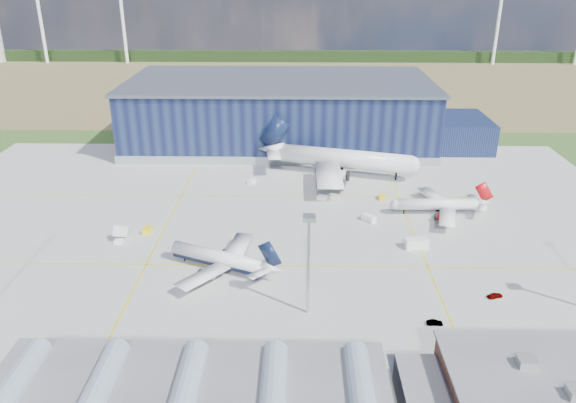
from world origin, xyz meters
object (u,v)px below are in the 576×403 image
object	(u,v)px
gse_cart_b	(322,198)
light_mast_center	(309,249)
airstair	(121,234)
gse_tug_a	(147,230)
hangar	(287,114)
airliner_widebody	(344,149)
airliner_navy	(218,251)
gse_cart_a	(252,181)
car_a	(495,295)
gse_tug_b	(70,356)
gse_tug_c	(382,197)
car_b	(435,323)
gse_van_a	(416,243)
gse_van_b	(369,218)
airliner_red	(438,199)

from	to	relation	value
gse_cart_b	light_mast_center	bearing A→B (deg)	-160.59
airstair	gse_tug_a	bearing A→B (deg)	47.37
hangar	airliner_widebody	world-z (taller)	hangar
airliner_navy	gse_cart_a	world-z (taller)	airliner_navy
gse_cart_a	car_a	xyz separation A→B (m)	(60.24, -69.70, -0.08)
gse_tug_b	hangar	bearing A→B (deg)	94.53
light_mast_center	airliner_navy	world-z (taller)	light_mast_center
light_mast_center	airliner_widebody	world-z (taller)	light_mast_center
gse_cart_a	gse_tug_c	distance (m)	44.42
airliner_navy	car_b	distance (m)	52.96
airliner_navy	car_b	world-z (taller)	airliner_navy
airliner_widebody	car_b	size ratio (longest dim) A/B	17.61
airliner_navy	airstair	xyz separation A→B (m)	(-28.74, 15.87, -3.78)
airliner_navy	gse_tug_a	bearing A→B (deg)	-17.73
car_a	gse_tug_a	bearing A→B (deg)	51.08
gse_tug_a	gse_cart_a	size ratio (longest dim) A/B	1.14
airstair	gse_tug_c	bearing A→B (deg)	35.09
gse_van_a	airstair	bearing A→B (deg)	78.51
airliner_widebody	gse_tug_c	world-z (taller)	airliner_widebody
car_a	airstair	bearing A→B (deg)	54.61
gse_van_b	gse_cart_b	xyz separation A→B (m)	(-12.85, 15.85, -0.31)
light_mast_center	gse_tug_a	world-z (taller)	light_mast_center
airliner_red	gse_tug_b	distance (m)	108.59
airliner_red	airstair	xyz separation A→B (m)	(-89.44, -18.16, -3.57)
light_mast_center	gse_tug_c	distance (m)	69.36
car_a	gse_cart_a	bearing A→B (deg)	21.84
gse_van_a	gse_van_b	bearing A→B (deg)	24.68
gse_van_a	gse_tug_c	size ratio (longest dim) A/B	1.95
airliner_widebody	gse_van_a	xyz separation A→B (m)	(15.27, -54.59, -8.22)
airliner_widebody	gse_tug_b	world-z (taller)	airliner_widebody
gse_tug_c	car_a	bearing A→B (deg)	-70.71
airliner_navy	car_a	xyz separation A→B (m)	(63.80, -11.36, -4.63)
light_mast_center	car_b	world-z (taller)	light_mast_center
car_a	hangar	bearing A→B (deg)	3.69
car_a	airliner_widebody	bearing A→B (deg)	0.94
hangar	gse_tug_a	xyz separation A→B (m)	(-37.02, -86.87, -10.87)
gse_van_b	gse_cart_b	bearing A→B (deg)	87.50
gse_cart_b	airliner_widebody	bearing A→B (deg)	4.28
airliner_navy	gse_van_a	distance (m)	52.29
hangar	gse_tug_c	world-z (taller)	hangar
gse_tug_a	light_mast_center	bearing A→B (deg)	-40.02
gse_van_b	gse_tug_c	size ratio (longest dim) A/B	1.35
gse_tug_a	car_a	world-z (taller)	gse_tug_a
gse_tug_b	gse_van_b	distance (m)	89.28
hangar	gse_cart_b	xyz separation A→B (m)	(12.66, -62.46, -10.94)
gse_tug_a	gse_cart_b	xyz separation A→B (m)	(49.67, 24.41, -0.07)
airliner_red	gse_cart_a	bearing A→B (deg)	-24.42
light_mast_center	gse_van_a	distance (m)	44.34
gse_tug_c	gse_cart_b	bearing A→B (deg)	-175.49
gse_cart_a	gse_van_b	bearing A→B (deg)	-14.98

